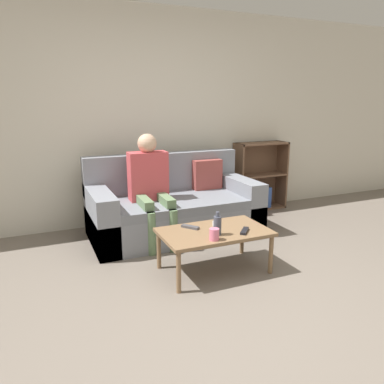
{
  "coord_description": "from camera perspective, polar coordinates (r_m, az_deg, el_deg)",
  "views": [
    {
      "loc": [
        -1.35,
        -2.11,
        1.52
      ],
      "look_at": [
        0.09,
        1.2,
        0.62
      ],
      "focal_mm": 35.0,
      "sensor_mm": 36.0,
      "label": 1
    }
  ],
  "objects": [
    {
      "name": "bottle",
      "position": [
        3.22,
        3.89,
        -5.07
      ],
      "size": [
        0.07,
        0.07,
        0.21
      ],
      "color": "#424756",
      "rests_on": "coffee_table"
    },
    {
      "name": "wall_back",
      "position": [
        4.72,
        -6.98,
        11.17
      ],
      "size": [
        12.0,
        0.06,
        2.6
      ],
      "color": "beige",
      "rests_on": "ground_plane"
    },
    {
      "name": "couch",
      "position": [
        4.32,
        -2.81,
        -2.56
      ],
      "size": [
        1.89,
        0.94,
        0.9
      ],
      "color": "gray",
      "rests_on": "ground_plane"
    },
    {
      "name": "tv_remote_1",
      "position": [
        3.4,
        -0.28,
        -5.35
      ],
      "size": [
        0.14,
        0.17,
        0.02
      ],
      "rotation": [
        0.0,
        0.0,
        0.63
      ],
      "color": "#47474C",
      "rests_on": "coffee_table"
    },
    {
      "name": "tv_remote_2",
      "position": [
        3.46,
        3.56,
        -5.0
      ],
      "size": [
        0.12,
        0.17,
        0.02
      ],
      "rotation": [
        0.0,
        0.0,
        -0.46
      ],
      "color": "#B7B7BC",
      "rests_on": "coffee_table"
    },
    {
      "name": "cup_near",
      "position": [
        3.12,
        3.4,
        -6.45
      ],
      "size": [
        0.08,
        0.08,
        0.1
      ],
      "color": "pink",
      "rests_on": "coffee_table"
    },
    {
      "name": "coffee_table",
      "position": [
        3.36,
        3.42,
        -6.48
      ],
      "size": [
        0.96,
        0.58,
        0.39
      ],
      "color": "brown",
      "rests_on": "ground_plane"
    },
    {
      "name": "ground_plane",
      "position": [
        2.94,
        8.14,
        -17.42
      ],
      "size": [
        22.0,
        22.0,
        0.0
      ],
      "primitive_type": "plane",
      "color": "#70665B"
    },
    {
      "name": "tv_remote_0",
      "position": [
        3.33,
        8.02,
        -5.88
      ],
      "size": [
        0.15,
        0.16,
        0.02
      ],
      "rotation": [
        0.0,
        0.0,
        -0.73
      ],
      "color": "black",
      "rests_on": "coffee_table"
    },
    {
      "name": "person_adult",
      "position": [
        4.05,
        -6.41,
        1.83
      ],
      "size": [
        0.42,
        0.65,
        1.17
      ],
      "rotation": [
        0.0,
        0.0,
        -0.03
      ],
      "color": "#66845B",
      "rests_on": "ground_plane"
    },
    {
      "name": "bookshelf",
      "position": [
        5.36,
        9.76,
        1.32
      ],
      "size": [
        0.75,
        0.28,
        0.94
      ],
      "color": "brown",
      "rests_on": "ground_plane"
    }
  ]
}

